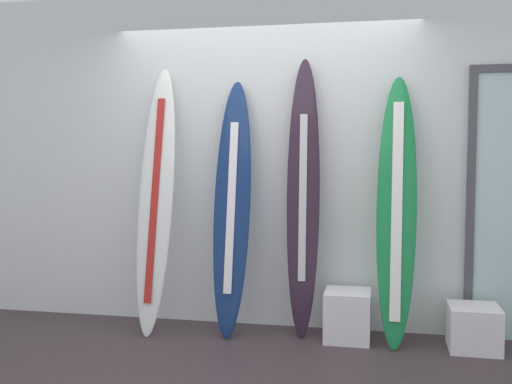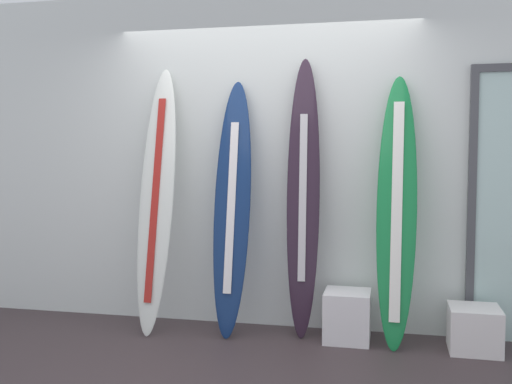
# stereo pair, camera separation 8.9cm
# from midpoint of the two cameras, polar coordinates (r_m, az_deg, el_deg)

# --- Properties ---
(ground) EXTENTS (8.00, 8.00, 0.04)m
(ground) POSITION_cam_midpoint_polar(r_m,az_deg,el_deg) (4.01, -2.00, -17.85)
(ground) COLOR #3B2F31
(wall_back) EXTENTS (7.20, 0.20, 2.80)m
(wall_back) POSITION_cam_midpoint_polar(r_m,az_deg,el_deg) (4.99, 1.64, 3.17)
(wall_back) COLOR silver
(wall_back) RESTS_ON ground
(surfboard_ivory) EXTENTS (0.30, 0.54, 2.16)m
(surfboard_ivory) POSITION_cam_midpoint_polar(r_m,az_deg,el_deg) (4.86, -9.10, -0.65)
(surfboard_ivory) COLOR silver
(surfboard_ivory) RESTS_ON ground
(surfboard_navy) EXTENTS (0.30, 0.48, 2.05)m
(surfboard_navy) POSITION_cam_midpoint_polar(r_m,az_deg,el_deg) (4.72, -1.79, -1.58)
(surfboard_navy) COLOR navy
(surfboard_navy) RESTS_ON ground
(surfboard_charcoal) EXTENTS (0.27, 0.32, 2.21)m
(surfboard_charcoal) POSITION_cam_midpoint_polar(r_m,az_deg,el_deg) (4.66, 5.15, -0.68)
(surfboard_charcoal) COLOR #2D1C2C
(surfboard_charcoal) RESTS_ON ground
(surfboard_emerald) EXTENTS (0.32, 0.49, 2.06)m
(surfboard_emerald) POSITION_cam_midpoint_polar(r_m,az_deg,el_deg) (4.56, 14.03, -1.71)
(surfboard_emerald) COLOR #177C3D
(surfboard_emerald) RESTS_ON ground
(display_block_left) EXTENTS (0.37, 0.37, 0.33)m
(display_block_left) POSITION_cam_midpoint_polar(r_m,az_deg,el_deg) (4.74, 20.93, -12.31)
(display_block_left) COLOR white
(display_block_left) RESTS_ON ground
(display_block_center) EXTENTS (0.35, 0.35, 0.39)m
(display_block_center) POSITION_cam_midpoint_polar(r_m,az_deg,el_deg) (4.72, 9.39, -11.78)
(display_block_center) COLOR white
(display_block_center) RESTS_ON ground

